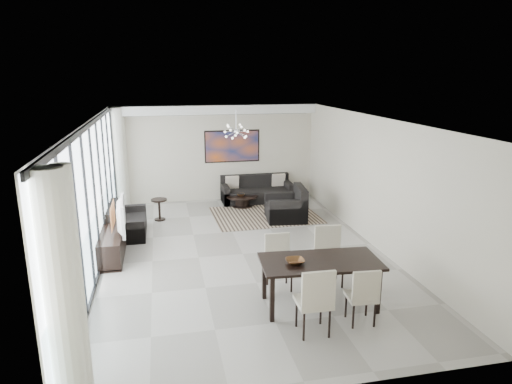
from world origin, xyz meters
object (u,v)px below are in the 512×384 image
object	(u,v)px
dining_table	(320,265)
tv_console	(112,244)
television	(117,216)
coffee_table	(242,200)
sofa_main	(257,193)

from	to	relation	value
dining_table	tv_console	bearing A→B (deg)	140.73
tv_console	television	xyz separation A→B (m)	(0.16, -0.03, 0.62)
coffee_table	dining_table	bearing A→B (deg)	-87.95
sofa_main	dining_table	distance (m)	6.58
coffee_table	tv_console	size ratio (longest dim) A/B	0.51
coffee_table	sofa_main	bearing A→B (deg)	40.63
coffee_table	tv_console	world-z (taller)	tv_console
tv_console	television	size ratio (longest dim) A/B	1.49
sofa_main	television	distance (m)	5.28
tv_console	television	bearing A→B (deg)	-9.33
coffee_table	television	distance (m)	4.58
television	tv_console	bearing A→B (deg)	77.09
sofa_main	television	xyz separation A→B (m)	(-3.78, -3.63, 0.64)
sofa_main	television	world-z (taller)	television
dining_table	sofa_main	bearing A→B (deg)	87.17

